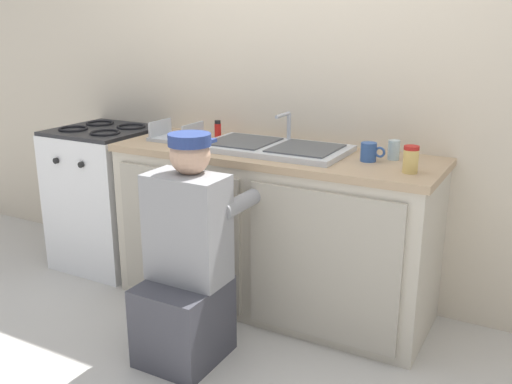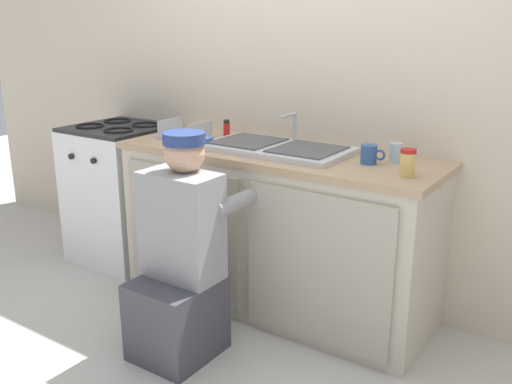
{
  "view_description": "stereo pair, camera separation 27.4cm",
  "coord_description": "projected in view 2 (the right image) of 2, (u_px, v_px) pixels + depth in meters",
  "views": [
    {
      "loc": [
        1.38,
        -2.42,
        1.6
      ],
      "look_at": [
        0.0,
        0.1,
        0.73
      ],
      "focal_mm": 40.0,
      "sensor_mm": 36.0,
      "label": 1
    },
    {
      "loc": [
        1.61,
        -2.27,
        1.6
      ],
      "look_at": [
        0.0,
        0.1,
        0.73
      ],
      "focal_mm": 40.0,
      "sensor_mm": 36.0,
      "label": 2
    }
  ],
  "objects": [
    {
      "name": "dish_rack_tray",
      "position": [
        185.0,
        135.0,
        3.42
      ],
      "size": [
        0.28,
        0.22,
        0.11
      ],
      "color": "#B2B7BC",
      "rests_on": "countertop"
    },
    {
      "name": "spice_bottle_red",
      "position": [
        227.0,
        129.0,
        3.46
      ],
      "size": [
        0.04,
        0.04,
        0.1
      ],
      "color": "red",
      "rests_on": "countertop"
    },
    {
      "name": "plumber_person",
      "position": [
        180.0,
        266.0,
        2.75
      ],
      "size": [
        0.42,
        0.61,
        1.1
      ],
      "color": "#3F3F47",
      "rests_on": "ground_plane"
    },
    {
      "name": "ground_plane",
      "position": [
        246.0,
        324.0,
        3.13
      ],
      "size": [
        12.0,
        12.0,
        0.0
      ],
      "primitive_type": "plane",
      "color": "beige"
    },
    {
      "name": "coffee_mug",
      "position": [
        369.0,
        154.0,
        2.81
      ],
      "size": [
        0.13,
        0.08,
        0.09
      ],
      "color": "#335699",
      "rests_on": "countertop"
    },
    {
      "name": "sink_double_basin",
      "position": [
        277.0,
        148.0,
        3.1
      ],
      "size": [
        0.8,
        0.44,
        0.19
      ],
      "color": "silver",
      "rests_on": "countertop"
    },
    {
      "name": "countertop",
      "position": [
        277.0,
        155.0,
        3.11
      ],
      "size": [
        1.82,
        0.62,
        0.04
      ],
      "primitive_type": "cube",
      "color": "tan",
      "rests_on": "counter_cabinet"
    },
    {
      "name": "counter_cabinet",
      "position": [
        275.0,
        234.0,
        3.23
      ],
      "size": [
        1.78,
        0.62,
        0.88
      ],
      "color": "beige",
      "rests_on": "ground_plane"
    },
    {
      "name": "water_glass",
      "position": [
        396.0,
        153.0,
        2.83
      ],
      "size": [
        0.06,
        0.06,
        0.1
      ],
      "color": "#ADC6CC",
      "rests_on": "countertop"
    },
    {
      "name": "back_wall",
      "position": [
        310.0,
        83.0,
        3.28
      ],
      "size": [
        6.0,
        0.1,
        2.5
      ],
      "primitive_type": "cube",
      "color": "beige",
      "rests_on": "ground_plane"
    },
    {
      "name": "stove_range",
      "position": [
        123.0,
        193.0,
        3.9
      ],
      "size": [
        0.6,
        0.62,
        0.94
      ],
      "color": "white",
      "rests_on": "ground_plane"
    },
    {
      "name": "condiment_jar",
      "position": [
        408.0,
        163.0,
        2.58
      ],
      "size": [
        0.07,
        0.07,
        0.13
      ],
      "color": "#DBB760",
      "rests_on": "countertop"
    }
  ]
}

